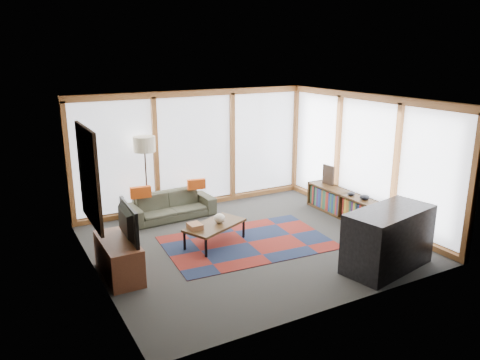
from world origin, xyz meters
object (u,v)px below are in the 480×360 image
floor_lamp (146,179)px  bar_counter (388,239)px  bookshelf (346,205)px  television (123,223)px  coffee_table (215,234)px  sofa (170,206)px  tv_console (119,258)px

floor_lamp → bar_counter: floor_lamp is taller
bookshelf → television: size_ratio=2.20×
television → bar_counter: television is taller
bookshelf → television: bearing=-175.8°
coffee_table → television: 1.93m
sofa → television: size_ratio=1.88×
sofa → coffee_table: sofa is taller
sofa → bookshelf: bearing=-30.9°
coffee_table → tv_console: (-1.85, -0.39, 0.10)m
sofa → tv_console: 2.65m
bookshelf → tv_console: tv_console is taller
floor_lamp → tv_console: 2.59m
coffee_table → bar_counter: (2.03, -2.20, 0.30)m
coffee_table → tv_console: 1.90m
floor_lamp → coffee_table: bearing=-70.2°
sofa → floor_lamp: bearing=159.3°
coffee_table → tv_console: bearing=-168.0°
floor_lamp → bar_counter: 4.86m
bookshelf → television: television is taller
sofa → bookshelf: size_ratio=0.85×
floor_lamp → bookshelf: 4.19m
sofa → bar_counter: size_ratio=1.18×
sofa → bar_counter: bar_counter is taller
sofa → coffee_table: bearing=-85.3°
bar_counter → tv_console: bearing=143.8°
sofa → tv_console: size_ratio=1.55×
tv_console → bar_counter: size_ratio=0.76×
floor_lamp → sofa: bearing=-18.2°
sofa → floor_lamp: (-0.44, 0.15, 0.61)m
tv_console → coffee_table: bearing=12.0°
coffee_table → bar_counter: size_ratio=0.74×
floor_lamp → tv_console: size_ratio=1.48×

